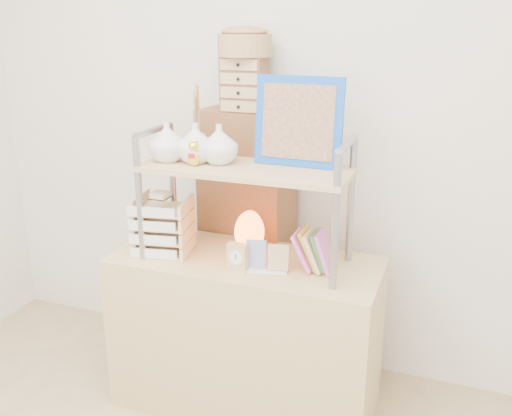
{
  "coord_description": "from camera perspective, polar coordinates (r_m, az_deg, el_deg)",
  "views": [
    {
      "loc": [
        0.86,
        -0.97,
        1.76
      ],
      "look_at": [
        0.05,
        1.2,
        1.0
      ],
      "focal_mm": 40.0,
      "sensor_mm": 36.0,
      "label": 1
    }
  ],
  "objects": [
    {
      "name": "hutch",
      "position": [
        2.44,
        -2.82,
        5.06
      ],
      "size": [
        0.9,
        0.34,
        0.8
      ],
      "color": "gray",
      "rests_on": "desk"
    },
    {
      "name": "room_shell",
      "position": [
        1.61,
        -12.27,
        15.52
      ],
      "size": [
        3.42,
        3.41,
        2.61
      ],
      "color": "silver",
      "rests_on": "ground"
    },
    {
      "name": "salt_lamp",
      "position": [
        2.53,
        -0.66,
        -2.56
      ],
      "size": [
        0.14,
        0.13,
        0.21
      ],
      "color": "brown",
      "rests_on": "desk"
    },
    {
      "name": "letter_tray",
      "position": [
        2.61,
        -9.32,
        -2.02
      ],
      "size": [
        0.27,
        0.26,
        0.29
      ],
      "color": "#D7B381",
      "rests_on": "desk"
    },
    {
      "name": "desk_clock",
      "position": [
        2.41,
        -1.86,
        -4.93
      ],
      "size": [
        0.09,
        0.05,
        0.12
      ],
      "color": "tan",
      "rests_on": "desk"
    },
    {
      "name": "woven_basket",
      "position": [
        2.71,
        -1.14,
        15.97
      ],
      "size": [
        0.25,
        0.25,
        0.1
      ],
      "primitive_type": "cylinder",
      "color": "#926742",
      "rests_on": "drawer_chest"
    },
    {
      "name": "drawer_chest",
      "position": [
        2.72,
        -1.13,
        12.28
      ],
      "size": [
        0.2,
        0.16,
        0.25
      ],
      "color": "brown",
      "rests_on": "cabinet"
    },
    {
      "name": "desk",
      "position": [
        2.71,
        -1.04,
        -12.4
      ],
      "size": [
        1.2,
        0.5,
        0.75
      ],
      "primitive_type": "cube",
      "color": "tan",
      "rests_on": "ground"
    },
    {
      "name": "cabinet",
      "position": [
        2.93,
        -0.87,
        -3.4
      ],
      "size": [
        0.48,
        0.3,
        1.35
      ],
      "primitive_type": "cube",
      "rotation": [
        0.0,
        0.0,
        -0.13
      ],
      "color": "brown",
      "rests_on": "ground"
    },
    {
      "name": "postcard_stand",
      "position": [
        2.41,
        1.02,
        -5.49
      ],
      "size": [
        0.19,
        0.09,
        0.13
      ],
      "color": "white",
      "rests_on": "desk"
    }
  ]
}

